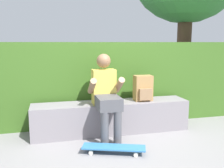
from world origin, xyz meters
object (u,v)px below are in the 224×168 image
(bench_main, at_px, (112,117))
(backpack_on_bench, at_px, (143,88))
(person_skater, at_px, (106,93))
(skateboard_near_person, at_px, (114,148))

(bench_main, distance_m, backpack_on_bench, 0.67)
(bench_main, height_order, person_skater, person_skater)
(backpack_on_bench, bearing_deg, bench_main, 178.95)
(person_skater, distance_m, skateboard_near_person, 0.82)
(person_skater, xyz_separation_m, skateboard_near_person, (-0.03, -0.55, -0.60))
(bench_main, relative_size, person_skater, 1.97)
(skateboard_near_person, bearing_deg, bench_main, 78.06)
(skateboard_near_person, bearing_deg, backpack_on_bench, 48.30)
(bench_main, height_order, backpack_on_bench, backpack_on_bench)
(bench_main, relative_size, backpack_on_bench, 6.06)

